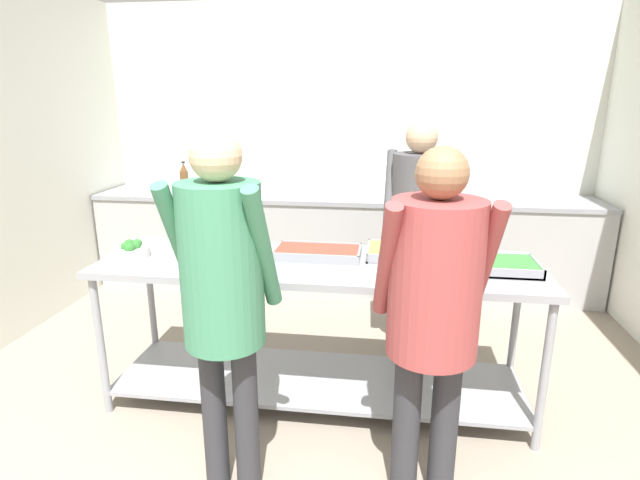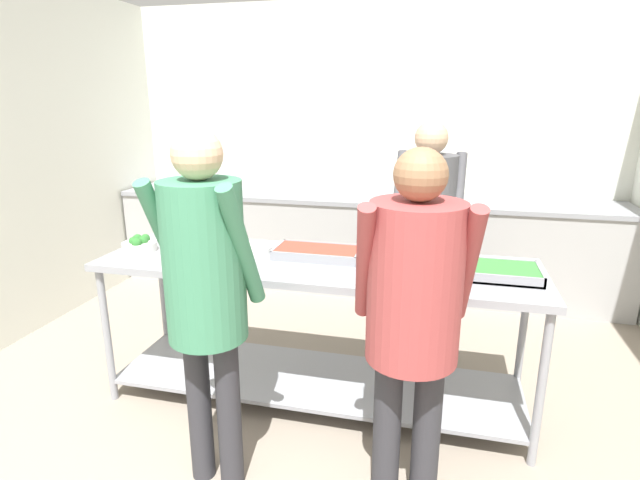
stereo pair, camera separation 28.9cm
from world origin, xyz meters
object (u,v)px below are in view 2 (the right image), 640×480
at_px(serving_tray_vegetables, 318,253).
at_px(water_bottle, 209,176).
at_px(serving_tray_greens, 497,272).
at_px(guest_serving_right, 205,278).
at_px(sauce_pan, 203,240).
at_px(serving_tray_roast, 407,255).
at_px(guest_serving_left, 414,301).
at_px(cook_behind_counter, 427,218).
at_px(plate_stack, 252,249).
at_px(broccoli_bowl, 140,245).

distance_m(serving_tray_vegetables, water_bottle, 2.38).
bearing_deg(serving_tray_greens, guest_serving_right, -148.86).
height_order(sauce_pan, serving_tray_greens, sauce_pan).
relative_size(sauce_pan, serving_tray_greens, 0.88).
distance_m(serving_tray_roast, water_bottle, 2.69).
height_order(guest_serving_left, guest_serving_right, guest_serving_right).
xyz_separation_m(sauce_pan, cook_behind_counter, (1.35, 0.54, 0.09)).
xyz_separation_m(serving_tray_greens, guest_serving_right, (-1.27, -0.77, 0.13)).
bearing_deg(guest_serving_left, water_bottle, 129.96).
distance_m(plate_stack, serving_tray_greens, 1.40).
xyz_separation_m(plate_stack, serving_tray_greens, (1.40, -0.09, 0.01)).
height_order(broccoli_bowl, sauce_pan, broccoli_bowl).
height_order(plate_stack, guest_serving_right, guest_serving_right).
bearing_deg(serving_tray_vegetables, guest_serving_right, -108.08).
relative_size(sauce_pan, serving_tray_roast, 0.82).
bearing_deg(serving_tray_vegetables, serving_tray_greens, -5.29).
bearing_deg(guest_serving_left, serving_tray_vegetables, 127.76).
distance_m(guest_serving_right, cook_behind_counter, 1.69).
bearing_deg(sauce_pan, serving_tray_roast, 1.07).
xyz_separation_m(serving_tray_vegetables, serving_tray_greens, (0.99, -0.09, 0.00)).
relative_size(guest_serving_left, cook_behind_counter, 0.98).
distance_m(broccoli_bowl, water_bottle, 2.00).
bearing_deg(water_bottle, cook_behind_counter, -29.36).
bearing_deg(serving_tray_roast, serving_tray_vegetables, -171.71).
relative_size(serving_tray_greens, guest_serving_left, 0.27).
bearing_deg(serving_tray_vegetables, serving_tray_roast, 8.29).
bearing_deg(guest_serving_left, guest_serving_right, -174.38).
xyz_separation_m(broccoli_bowl, guest_serving_left, (1.67, -0.63, 0.06)).
bearing_deg(broccoli_bowl, plate_stack, 12.19).
height_order(plate_stack, guest_serving_left, guest_serving_left).
bearing_deg(serving_tray_greens, broccoli_bowl, -178.61).
bearing_deg(water_bottle, serving_tray_greens, -36.60).
xyz_separation_m(serving_tray_greens, cook_behind_counter, (-0.39, 0.68, 0.10)).
bearing_deg(sauce_pan, serving_tray_greens, -4.68).
height_order(broccoli_bowl, serving_tray_greens, broccoli_bowl).
bearing_deg(serving_tray_roast, water_bottle, 140.19).
bearing_deg(plate_stack, serving_tray_roast, 4.44).
height_order(guest_serving_left, water_bottle, guest_serving_left).
bearing_deg(guest_serving_right, serving_tray_greens, 31.14).
xyz_separation_m(guest_serving_left, cook_behind_counter, (-0.00, 1.36, 0.03)).
xyz_separation_m(plate_stack, guest_serving_left, (1.00, -0.77, 0.08)).
relative_size(plate_stack, serving_tray_vegetables, 0.50).
bearing_deg(plate_stack, water_bottle, 122.60).
bearing_deg(serving_tray_roast, sauce_pan, -178.93).
relative_size(broccoli_bowl, guest_serving_right, 0.12).
bearing_deg(broccoli_bowl, serving_tray_greens, 1.39).
height_order(plate_stack, serving_tray_vegetables, serving_tray_vegetables).
bearing_deg(serving_tray_greens, cook_behind_counter, 120.10).
bearing_deg(serving_tray_roast, plate_stack, -175.56).
distance_m(serving_tray_vegetables, guest_serving_left, 0.98).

